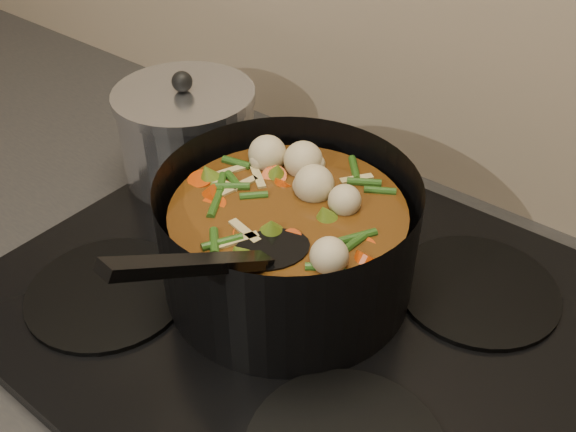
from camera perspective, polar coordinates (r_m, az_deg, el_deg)
The scene contains 3 objects.
stovetop at distance 0.73m, azimuth 0.46°, elevation -7.27°, with size 0.62×0.54×0.03m.
stockpot at distance 0.69m, azimuth -0.00°, elevation -2.08°, with size 0.34×0.41×0.20m.
saucepan at distance 0.88m, azimuth -8.90°, elevation 7.30°, with size 0.19×0.19×0.15m.
Camera 1 is at (0.31, 1.52, 1.44)m, focal length 40.00 mm.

